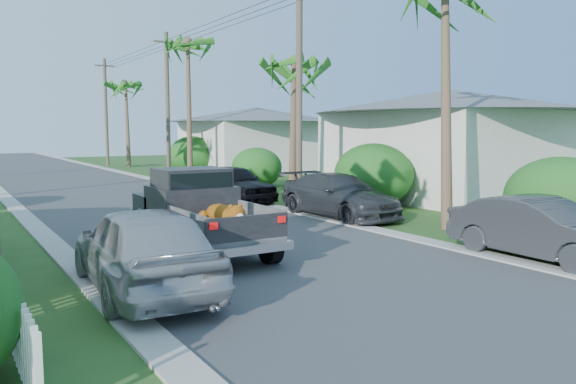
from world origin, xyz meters
TOP-DOWN VIEW (x-y plane):
  - ground at (0.00, 0.00)m, footprint 120.00×120.00m
  - road at (0.00, 25.00)m, footprint 8.00×100.00m
  - curb_right at (4.30, 25.00)m, footprint 0.60×100.00m
  - pickup_truck at (-1.33, 7.06)m, footprint 1.98×5.12m
  - parked_car_rn at (5.00, 1.81)m, footprint 1.57×4.40m
  - parked_car_rm at (5.00, 9.53)m, footprint 2.20×5.14m
  - parked_car_rf at (3.60, 15.00)m, footprint 2.33×4.77m
  - parked_car_ln at (-3.60, 4.17)m, footprint 2.24×4.97m
  - palm_r_b at (6.60, 15.00)m, footprint 4.40×4.40m
  - palm_r_c at (6.20, 26.00)m, footprint 4.40×4.40m
  - palm_r_d at (6.50, 40.00)m, footprint 4.40×4.40m
  - shrub_r_a at (7.60, 3.00)m, footprint 2.80×3.08m
  - shrub_r_b at (7.80, 11.00)m, footprint 3.00×3.30m
  - shrub_r_c at (7.50, 20.00)m, footprint 2.60×2.86m
  - shrub_r_d at (8.00, 30.00)m, footprint 3.20×3.52m
  - house_right_near at (13.00, 12.00)m, footprint 8.00×9.00m
  - house_right_far at (13.00, 30.00)m, footprint 9.00×8.00m
  - utility_pole_b at (5.60, 13.00)m, footprint 1.60×0.26m
  - utility_pole_c at (5.60, 28.00)m, footprint 1.60×0.26m
  - utility_pole_d at (5.60, 43.00)m, footprint 1.60×0.26m

SIDE VIEW (x-z plane):
  - ground at x=0.00m, z-range 0.00..0.00m
  - road at x=0.00m, z-range 0.00..0.02m
  - curb_right at x=4.30m, z-range 0.00..0.06m
  - parked_car_rn at x=5.00m, z-range 0.00..1.45m
  - parked_car_rm at x=5.00m, z-range 0.00..1.48m
  - parked_car_rf at x=3.60m, z-range 0.00..1.57m
  - parked_car_ln at x=-3.60m, z-range 0.00..1.66m
  - pickup_truck at x=-1.33m, z-range -0.02..2.04m
  - shrub_r_c at x=7.50m, z-range 0.00..2.10m
  - shrub_r_a at x=7.60m, z-range 0.00..2.30m
  - shrub_r_b at x=7.80m, z-range 0.00..2.50m
  - shrub_r_d at x=8.00m, z-range 0.00..2.60m
  - house_right_far at x=13.00m, z-range -0.18..4.42m
  - house_right_near at x=13.00m, z-range -0.18..4.62m
  - utility_pole_b at x=5.60m, z-range 0.10..9.10m
  - utility_pole_c at x=5.60m, z-range 0.10..9.10m
  - utility_pole_d at x=5.60m, z-range 0.10..9.10m
  - palm_r_b at x=6.60m, z-range 2.35..9.55m
  - palm_r_d at x=6.50m, z-range 2.73..10.74m
  - palm_r_c at x=6.20m, z-range 3.41..12.81m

